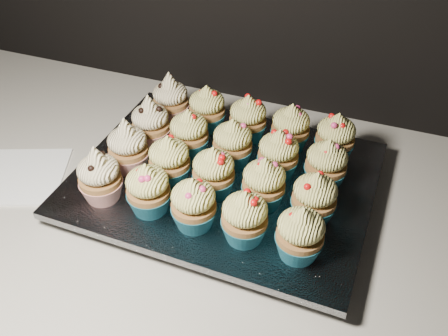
% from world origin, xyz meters
% --- Properties ---
extents(worktop, '(2.44, 0.64, 0.04)m').
position_xyz_m(worktop, '(0.00, 1.70, 0.88)').
color(worktop, beige).
rests_on(worktop, cabinet).
extents(napkin, '(0.18, 0.18, 0.00)m').
position_xyz_m(napkin, '(-0.44, 1.64, 0.90)').
color(napkin, white).
rests_on(napkin, worktop).
extents(baking_tray, '(0.42, 0.33, 0.02)m').
position_xyz_m(baking_tray, '(-0.11, 1.72, 0.91)').
color(baking_tray, black).
rests_on(baking_tray, worktop).
extents(foil_lining, '(0.46, 0.36, 0.01)m').
position_xyz_m(foil_lining, '(-0.11, 1.72, 0.93)').
color(foil_lining, silver).
rests_on(foil_lining, baking_tray).
extents(cupcake_0, '(0.06, 0.06, 0.10)m').
position_xyz_m(cupcake_0, '(-0.26, 1.62, 0.97)').
color(cupcake_0, '#A42216').
rests_on(cupcake_0, foil_lining).
extents(cupcake_1, '(0.06, 0.06, 0.08)m').
position_xyz_m(cupcake_1, '(-0.19, 1.62, 0.97)').
color(cupcake_1, '#1A687E').
rests_on(cupcake_1, foil_lining).
extents(cupcake_2, '(0.06, 0.06, 0.08)m').
position_xyz_m(cupcake_2, '(-0.12, 1.61, 0.97)').
color(cupcake_2, '#1A687E').
rests_on(cupcake_2, foil_lining).
extents(cupcake_3, '(0.06, 0.06, 0.08)m').
position_xyz_m(cupcake_3, '(-0.04, 1.61, 0.97)').
color(cupcake_3, '#1A687E').
rests_on(cupcake_3, foil_lining).
extents(cupcake_4, '(0.06, 0.06, 0.08)m').
position_xyz_m(cupcake_4, '(0.03, 1.61, 0.97)').
color(cupcake_4, '#1A687E').
rests_on(cupcake_4, foil_lining).
extents(cupcake_5, '(0.06, 0.06, 0.10)m').
position_xyz_m(cupcake_5, '(-0.26, 1.69, 0.97)').
color(cupcake_5, '#A42216').
rests_on(cupcake_5, foil_lining).
extents(cupcake_6, '(0.06, 0.06, 0.08)m').
position_xyz_m(cupcake_6, '(-0.19, 1.69, 0.97)').
color(cupcake_6, '#1A687E').
rests_on(cupcake_6, foil_lining).
extents(cupcake_7, '(0.06, 0.06, 0.08)m').
position_xyz_m(cupcake_7, '(-0.11, 1.68, 0.97)').
color(cupcake_7, '#1A687E').
rests_on(cupcake_7, foil_lining).
extents(cupcake_8, '(0.06, 0.06, 0.08)m').
position_xyz_m(cupcake_8, '(-0.04, 1.69, 0.97)').
color(cupcake_8, '#1A687E').
rests_on(cupcake_8, foil_lining).
extents(cupcake_9, '(0.06, 0.06, 0.08)m').
position_xyz_m(cupcake_9, '(0.03, 1.68, 0.97)').
color(cupcake_9, '#1A687E').
rests_on(cupcake_9, foil_lining).
extents(cupcake_10, '(0.06, 0.06, 0.10)m').
position_xyz_m(cupcake_10, '(-0.25, 1.76, 0.97)').
color(cupcake_10, '#A42216').
rests_on(cupcake_10, foil_lining).
extents(cupcake_11, '(0.06, 0.06, 0.08)m').
position_xyz_m(cupcake_11, '(-0.19, 1.76, 0.97)').
color(cupcake_11, '#1A687E').
rests_on(cupcake_11, foil_lining).
extents(cupcake_12, '(0.06, 0.06, 0.08)m').
position_xyz_m(cupcake_12, '(-0.11, 1.76, 0.97)').
color(cupcake_12, '#1A687E').
rests_on(cupcake_12, foil_lining).
extents(cupcake_13, '(0.06, 0.06, 0.08)m').
position_xyz_m(cupcake_13, '(-0.04, 1.76, 0.97)').
color(cupcake_13, '#1A687E').
rests_on(cupcake_13, foil_lining).
extents(cupcake_14, '(0.06, 0.06, 0.08)m').
position_xyz_m(cupcake_14, '(0.03, 1.76, 0.97)').
color(cupcake_14, '#1A687E').
rests_on(cupcake_14, foil_lining).
extents(cupcake_15, '(0.06, 0.06, 0.10)m').
position_xyz_m(cupcake_15, '(-0.25, 1.84, 0.97)').
color(cupcake_15, '#A42216').
rests_on(cupcake_15, foil_lining).
extents(cupcake_16, '(0.06, 0.06, 0.08)m').
position_xyz_m(cupcake_16, '(-0.18, 1.83, 0.97)').
color(cupcake_16, '#1A687E').
rests_on(cupcake_16, foil_lining).
extents(cupcake_17, '(0.06, 0.06, 0.08)m').
position_xyz_m(cupcake_17, '(-0.11, 1.83, 0.97)').
color(cupcake_17, '#1A687E').
rests_on(cupcake_17, foil_lining).
extents(cupcake_18, '(0.06, 0.06, 0.08)m').
position_xyz_m(cupcake_18, '(-0.04, 1.83, 0.97)').
color(cupcake_18, '#1A687E').
rests_on(cupcake_18, foil_lining).
extents(cupcake_19, '(0.06, 0.06, 0.08)m').
position_xyz_m(cupcake_19, '(0.04, 1.83, 0.97)').
color(cupcake_19, '#1A687E').
rests_on(cupcake_19, foil_lining).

